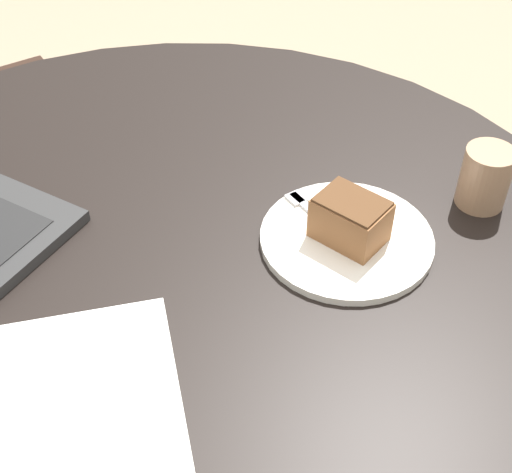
% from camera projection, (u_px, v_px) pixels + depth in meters
% --- Properties ---
extents(dining_table, '(1.33, 1.33, 0.70)m').
position_uv_depth(dining_table, '(168.00, 320.00, 1.05)').
color(dining_table, black).
rests_on(dining_table, ground_plane).
extents(paper_document, '(0.31, 0.30, 0.00)m').
position_uv_depth(paper_document, '(58.00, 414.00, 0.81)').
color(paper_document, white).
rests_on(paper_document, dining_table).
extents(plate, '(0.25, 0.25, 0.01)m').
position_uv_depth(plate, '(346.00, 239.00, 1.02)').
color(plate, silver).
rests_on(plate, dining_table).
extents(cake_slice, '(0.12, 0.11, 0.07)m').
position_uv_depth(cake_slice, '(350.00, 219.00, 0.99)').
color(cake_slice, brown).
rests_on(cake_slice, plate).
extents(fork, '(0.17, 0.07, 0.00)m').
position_uv_depth(fork, '(319.00, 217.00, 1.05)').
color(fork, silver).
rests_on(fork, plate).
extents(coffee_glass, '(0.07, 0.07, 0.09)m').
position_uv_depth(coffee_glass, '(485.00, 177.00, 1.06)').
color(coffee_glass, '#997556').
rests_on(coffee_glass, dining_table).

